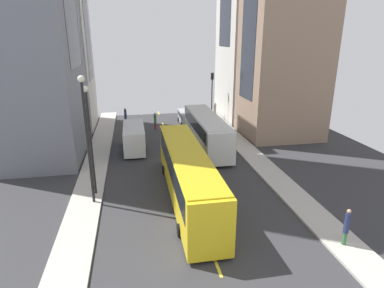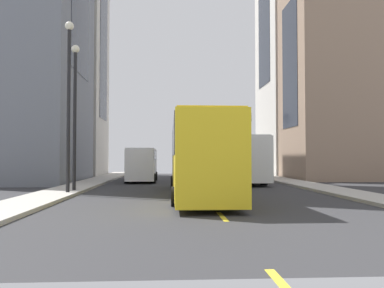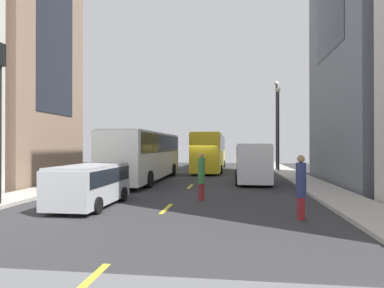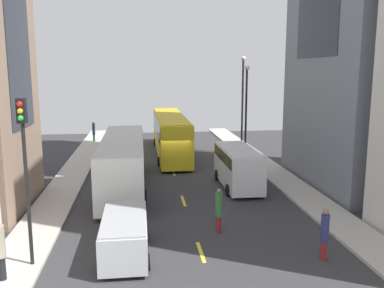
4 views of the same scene
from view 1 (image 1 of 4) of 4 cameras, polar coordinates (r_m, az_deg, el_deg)
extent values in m
plane|color=#333335|center=(29.65, -2.48, -3.46)|extent=(40.93, 40.93, 0.00)
cube|color=#B2ADA3|center=(31.41, 10.96, -2.37)|extent=(2.19, 44.00, 0.15)
cube|color=#B2ADA3|center=(29.62, -16.78, -4.14)|extent=(2.19, 44.00, 0.15)
cube|color=yellow|center=(49.66, -5.90, 5.45)|extent=(0.16, 2.00, 0.01)
cube|color=yellow|center=(42.88, -5.11, 3.41)|extent=(0.16, 2.00, 0.01)
cube|color=yellow|center=(36.20, -4.04, 0.61)|extent=(0.16, 2.00, 0.01)
cube|color=yellow|center=(29.65, -2.48, -3.45)|extent=(0.16, 2.00, 0.01)
cube|color=yellow|center=(23.37, -0.04, -9.73)|extent=(0.16, 2.00, 0.01)
cube|color=yellow|center=(17.64, 4.33, -20.29)|extent=(0.16, 2.00, 0.01)
cube|color=#937760|center=(38.04, 15.97, 16.07)|extent=(8.28, 7.63, 19.88)
cube|color=#1E232D|center=(38.04, 15.97, 16.07)|extent=(8.37, 4.19, 10.93)
cube|color=beige|center=(43.61, -23.86, 19.59)|extent=(8.23, 7.88, 26.12)
cube|color=#1E232D|center=(43.61, -23.86, 19.59)|extent=(8.31, 4.33, 14.36)
cube|color=silver|center=(33.48, 2.53, 2.33)|extent=(2.55, 12.18, 3.00)
cube|color=black|center=(33.26, 2.55, 3.73)|extent=(2.60, 11.21, 1.20)
cube|color=beige|center=(33.09, 2.57, 4.89)|extent=(2.45, 11.70, 0.08)
cylinder|color=black|center=(30.70, 6.20, -1.78)|extent=(0.46, 1.00, 1.00)
cylinder|color=black|center=(30.14, 1.91, -2.07)|extent=(0.46, 1.00, 1.00)
cylinder|color=black|center=(37.63, 2.97, 2.11)|extent=(0.46, 1.00, 1.00)
cylinder|color=black|center=(37.17, -0.55, 1.93)|extent=(0.46, 1.00, 1.00)
cube|color=yellow|center=(22.79, -0.84, -5.32)|extent=(2.45, 14.57, 3.30)
cube|color=black|center=(22.46, -0.86, -3.32)|extent=(2.50, 13.40, 1.48)
cube|color=gold|center=(22.17, -0.87, -1.32)|extent=(2.35, 13.98, 0.08)
cylinder|color=black|center=(19.81, 4.75, -14.18)|extent=(0.44, 0.76, 0.76)
cylinder|color=black|center=(19.41, -1.91, -14.86)|extent=(0.44, 0.76, 0.76)
cylinder|color=black|center=(27.64, -0.09, -4.26)|extent=(0.44, 0.76, 0.76)
cylinder|color=black|center=(27.36, -4.75, -4.57)|extent=(0.44, 0.76, 0.76)
cube|color=white|center=(33.22, -10.16, 1.15)|extent=(2.05, 5.97, 2.30)
cube|color=black|center=(33.01, -10.24, 2.40)|extent=(2.09, 5.50, 0.69)
cube|color=silver|center=(32.89, -10.28, 3.13)|extent=(1.97, 5.74, 0.08)
cylinder|color=black|center=(31.78, -8.32, -1.43)|extent=(0.37, 0.72, 0.72)
cylinder|color=black|center=(31.78, -11.72, -1.62)|extent=(0.37, 0.72, 0.72)
cylinder|color=black|center=(35.29, -8.58, 0.58)|extent=(0.37, 0.72, 0.72)
cylinder|color=black|center=(35.29, -11.64, 0.40)|extent=(0.37, 0.72, 0.72)
cube|color=#B7BABF|center=(42.96, -0.93, 4.72)|extent=(1.81, 4.45, 1.42)
cube|color=black|center=(42.88, -0.93, 5.19)|extent=(1.85, 4.09, 0.60)
cube|color=#9C9EA2|center=(42.79, -0.94, 5.70)|extent=(1.74, 4.27, 0.08)
cylinder|color=black|center=(41.93, 0.51, 3.57)|extent=(0.33, 0.62, 0.62)
cylinder|color=black|center=(41.66, -1.74, 3.46)|extent=(0.33, 0.62, 0.62)
cylinder|color=black|center=(44.56, -0.16, 4.46)|extent=(0.33, 0.62, 0.62)
cylinder|color=black|center=(44.30, -2.29, 4.36)|extent=(0.33, 0.62, 0.62)
cylinder|color=maroon|center=(43.88, -11.57, 3.95)|extent=(0.25, 0.25, 0.74)
cylinder|color=navy|center=(43.66, -11.65, 5.15)|extent=(0.33, 0.33, 1.15)
sphere|color=#8C6647|center=(43.51, -11.71, 6.04)|extent=(0.25, 0.25, 0.25)
cylinder|color=black|center=(45.58, 4.04, 5.08)|extent=(0.29, 0.29, 0.85)
cylinder|color=gray|center=(45.36, 4.06, 6.32)|extent=(0.38, 0.38, 1.18)
sphere|color=beige|center=(45.22, 4.08, 7.20)|extent=(0.23, 0.23, 0.23)
cylinder|color=maroon|center=(40.67, -6.46, 3.09)|extent=(0.24, 0.24, 0.76)
cylinder|color=#336B38|center=(40.43, -6.51, 4.38)|extent=(0.32, 0.32, 1.14)
sphere|color=#8C6647|center=(40.28, -6.54, 5.32)|extent=(0.21, 0.21, 0.21)
cylinder|color=#336B38|center=(20.27, 25.25, -14.78)|extent=(0.22, 0.22, 0.74)
cylinder|color=navy|center=(19.79, 25.63, -12.42)|extent=(0.30, 0.30, 1.19)
sphere|color=tan|center=(19.46, 25.92, -10.61)|extent=(0.23, 0.23, 0.23)
cylinder|color=black|center=(43.84, 3.50, 7.66)|extent=(0.14, 0.14, 5.49)
cube|color=black|center=(43.36, 3.59, 11.81)|extent=(0.32, 0.32, 0.90)
sphere|color=red|center=(43.50, 3.54, 12.17)|extent=(0.20, 0.20, 0.20)
sphere|color=orange|center=(43.53, 3.53, 11.84)|extent=(0.20, 0.20, 0.20)
sphere|color=green|center=(43.56, 3.52, 11.51)|extent=(0.20, 0.20, 0.20)
cylinder|color=black|center=(22.22, -17.82, -0.21)|extent=(0.18, 0.18, 8.24)
sphere|color=silver|center=(21.32, -18.95, 10.81)|extent=(0.44, 0.44, 0.44)
cylinder|color=black|center=(23.60, -17.36, -0.15)|extent=(0.18, 0.18, 7.42)
sphere|color=silver|center=(22.72, -18.29, 9.19)|extent=(0.44, 0.44, 0.44)
camera|label=2|loc=(9.39, 26.33, -62.82)|focal=37.26mm
camera|label=3|loc=(54.46, -9.24, 9.08)|focal=30.60mm
camera|label=4|loc=(57.90, -4.47, 14.86)|focal=38.83mm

